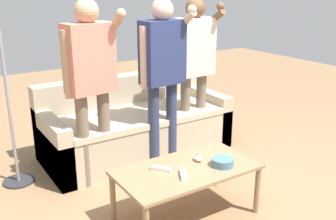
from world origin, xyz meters
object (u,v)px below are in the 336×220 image
player_center (163,65)px  game_remote_wand_near (161,169)px  snack_bowl (223,162)px  player_left (90,72)px  game_remote_nunchuk (198,158)px  player_right (194,58)px  coffee_table (187,174)px  game_remote_wand_far (183,174)px  couch (135,127)px

player_center → game_remote_wand_near: (-0.52, -0.80, -0.59)m
snack_bowl → player_left: 1.34m
game_remote_nunchuk → game_remote_wand_near: bearing=177.5°
player_right → snack_bowl: bearing=-116.1°
coffee_table → player_left: size_ratio=0.66×
snack_bowl → player_right: size_ratio=0.11×
snack_bowl → game_remote_wand_far: snack_bowl is taller
player_left → snack_bowl: bearing=-58.8°
couch → game_remote_nunchuk: 1.29m
game_remote_nunchuk → player_center: size_ratio=0.05×
game_remote_nunchuk → player_left: (-0.51, 0.86, 0.59)m
game_remote_wand_far → snack_bowl: bearing=-4.0°
snack_bowl → player_center: 1.14m
coffee_table → player_right: (0.81, 1.02, 0.65)m
couch → player_left: player_left is taller
player_center → player_right: bearing=18.0°
player_right → game_remote_wand_far: 1.56m
player_right → game_remote_wand_near: size_ratio=11.22×
couch → game_remote_nunchuk: (-0.11, -1.27, 0.16)m
couch → player_right: (0.56, -0.30, 0.74)m
couch → game_remote_wand_far: 1.47m
snack_bowl → game_remote_wand_far: (-0.36, 0.02, -0.01)m
couch → player_center: player_center is taller
player_center → game_remote_wand_far: (-0.43, -0.96, -0.59)m
couch → game_remote_wand_far: size_ratio=12.77×
game_remote_wand_near → game_remote_wand_far: (0.09, -0.16, 0.00)m
couch → game_remote_wand_near: size_ratio=13.49×
game_remote_nunchuk → game_remote_wand_far: game_remote_nunchuk is taller
snack_bowl → game_remote_wand_near: bearing=157.8°
player_left → player_center: bearing=-4.0°
game_remote_wand_near → game_remote_wand_far: bearing=-60.1°
coffee_table → game_remote_wand_far: size_ratio=7.07×
game_remote_nunchuk → player_center: 1.02m
player_center → coffee_table: bearing=-110.8°
game_remote_wand_near → coffee_table: bearing=-19.5°
player_left → game_remote_wand_near: bearing=-78.2°
player_center → game_remote_wand_far: player_center is taller
player_left → player_center: (0.70, -0.05, -0.01)m
snack_bowl → game_remote_wand_near: size_ratio=1.19×
player_center → game_remote_wand_far: size_ratio=10.73×
couch → game_remote_wand_near: bearing=-109.6°
game_remote_nunchuk → player_left: size_ratio=0.05×
player_center → player_right: (0.49, 0.16, -0.01)m
coffee_table → game_remote_nunchuk: size_ratio=12.28×
player_right → player_center: bearing=-162.0°
couch → player_center: size_ratio=1.19×
coffee_table → snack_bowl: snack_bowl is taller
game_remote_nunchuk → player_right: size_ratio=0.05×
snack_bowl → player_right: player_right is taller
player_left → game_remote_nunchuk: bearing=-59.3°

